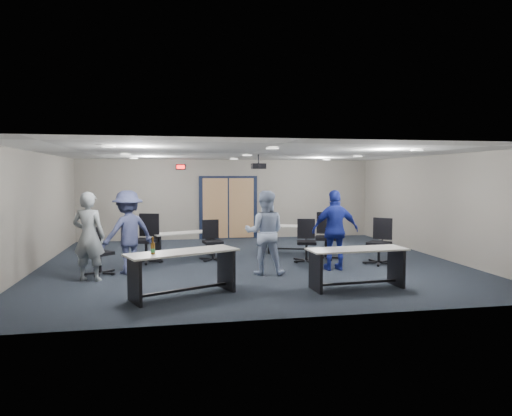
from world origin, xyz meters
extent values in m
plane|color=black|center=(0.00, 0.00, 0.00)|extent=(10.00, 10.00, 0.00)
cube|color=gray|center=(0.00, 4.50, 1.35)|extent=(10.00, 0.04, 2.70)
cube|color=gray|center=(0.00, -4.50, 1.35)|extent=(10.00, 0.04, 2.70)
cube|color=gray|center=(-5.00, 0.00, 1.35)|extent=(0.04, 9.00, 2.70)
cube|color=gray|center=(5.00, 0.00, 1.35)|extent=(0.04, 9.00, 2.70)
cube|color=white|center=(0.00, 0.00, 2.70)|extent=(10.00, 9.00, 0.04)
cube|color=black|center=(0.00, 4.47, 1.05)|extent=(2.00, 0.06, 2.20)
cube|color=#A07349|center=(-0.45, 4.45, 1.05)|extent=(0.85, 0.04, 2.05)
cube|color=#A07349|center=(0.45, 4.45, 1.05)|extent=(0.85, 0.04, 2.05)
cube|color=black|center=(-1.60, 4.45, 2.45)|extent=(0.32, 0.05, 0.18)
cube|color=#FF0C0C|center=(-1.60, 4.42, 2.45)|extent=(0.26, 0.02, 0.12)
cylinder|color=black|center=(0.30, 0.50, 2.58)|extent=(0.04, 0.04, 0.24)
cube|color=black|center=(0.30, 0.50, 2.40)|extent=(0.35, 0.30, 0.14)
cylinder|color=black|center=(0.30, 0.35, 2.40)|extent=(0.08, 0.03, 0.08)
cube|color=#AAA8A1|center=(-1.72, -2.90, 0.79)|extent=(2.09, 1.40, 0.03)
cube|color=black|center=(-2.53, -3.25, 0.39)|extent=(0.29, 0.58, 0.78)
cube|color=black|center=(-0.91, -2.56, 0.39)|extent=(0.29, 0.58, 0.78)
cube|color=black|center=(-1.72, -2.90, 0.11)|extent=(1.65, 0.75, 0.04)
cube|color=#AAA8A1|center=(1.56, -2.93, 0.75)|extent=(1.93, 0.76, 0.03)
cube|color=black|center=(0.72, -2.99, 0.37)|extent=(0.09, 0.58, 0.74)
cube|color=black|center=(2.40, -2.87, 0.37)|extent=(0.09, 0.58, 0.74)
cube|color=black|center=(1.56, -2.93, 0.11)|extent=(1.68, 0.17, 0.04)
cube|color=#AAA8A1|center=(-1.59, 0.96, 0.66)|extent=(1.75, 1.09, 0.03)
cube|color=black|center=(-2.28, 0.71, 0.32)|extent=(0.22, 0.49, 0.65)
cube|color=black|center=(-0.89, 1.22, 0.32)|extent=(0.22, 0.49, 0.65)
cube|color=black|center=(-1.59, 0.96, 0.09)|extent=(1.41, 0.55, 0.04)
cylinder|color=red|center=(-0.98, 1.18, 0.73)|extent=(0.07, 0.07, 0.11)
cube|color=#AAA8A1|center=(1.59, 1.21, 0.75)|extent=(1.98, 1.14, 0.03)
cube|color=black|center=(0.80, 1.45, 0.36)|extent=(0.21, 0.56, 0.73)
cube|color=black|center=(2.39, 0.97, 0.36)|extent=(0.21, 0.56, 0.73)
cube|color=black|center=(1.59, 1.21, 0.10)|extent=(1.61, 0.53, 0.04)
imported|color=gray|center=(-3.58, -1.34, 0.92)|extent=(0.76, 0.61, 1.83)
imported|color=#A1B3D5|center=(0.09, -1.36, 0.92)|extent=(1.02, 0.88, 1.83)
imported|color=navy|center=(1.76, -1.22, 0.92)|extent=(1.09, 0.49, 1.83)
imported|color=#393F66|center=(-2.86, -0.72, 0.92)|extent=(1.36, 1.21, 1.83)
camera|label=1|loc=(-1.89, -11.04, 2.14)|focal=32.00mm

